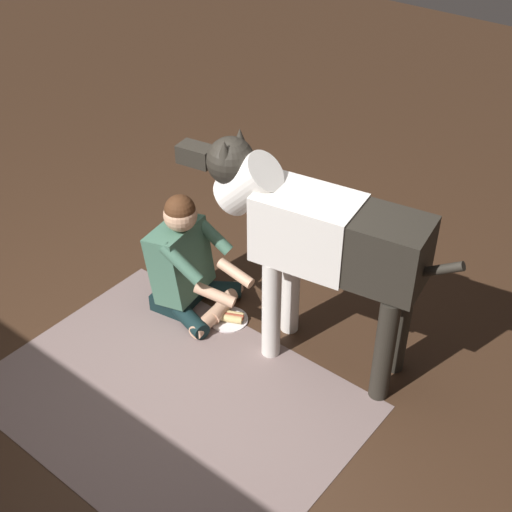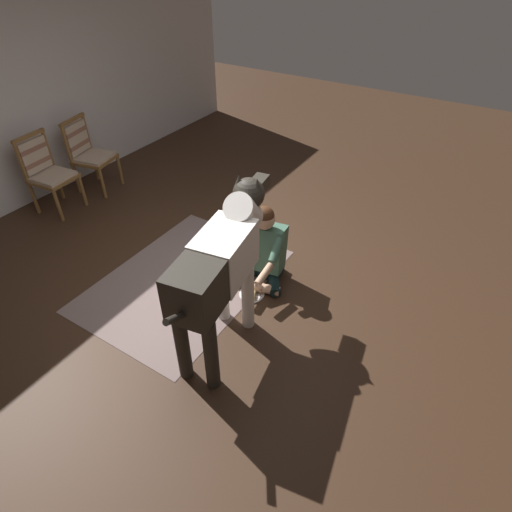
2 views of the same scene
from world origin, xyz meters
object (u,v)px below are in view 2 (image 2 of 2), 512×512
(dining_chair_right_of_pair, at_px, (88,151))
(person_sitting_on_floor, at_px, (263,251))
(hot_dog_on_plate, at_px, (252,293))
(dining_chair_left_of_pair, at_px, (46,170))
(large_dog, at_px, (221,262))

(dining_chair_right_of_pair, xyz_separation_m, person_sitting_on_floor, (-0.41, -3.03, -0.19))
(person_sitting_on_floor, xyz_separation_m, hot_dog_on_plate, (-0.30, -0.05, -0.32))
(dining_chair_left_of_pair, xyz_separation_m, large_dog, (-0.64, -3.18, 0.32))
(dining_chair_right_of_pair, relative_size, large_dog, 0.59)
(large_dog, distance_m, hot_dog_on_plate, 1.03)
(dining_chair_left_of_pair, height_order, dining_chair_right_of_pair, same)
(dining_chair_left_of_pair, distance_m, dining_chair_right_of_pair, 0.65)
(dining_chair_right_of_pair, distance_m, large_dog, 3.44)
(person_sitting_on_floor, xyz_separation_m, large_dog, (-0.89, -0.15, 0.52))
(dining_chair_left_of_pair, height_order, person_sitting_on_floor, dining_chair_left_of_pair)
(dining_chair_right_of_pair, xyz_separation_m, large_dog, (-1.29, -3.17, 0.32))
(person_sitting_on_floor, bearing_deg, hot_dog_on_plate, -170.53)
(large_dog, relative_size, hot_dog_on_plate, 6.53)
(dining_chair_left_of_pair, xyz_separation_m, dining_chair_right_of_pair, (0.65, -0.00, 0.00))
(dining_chair_left_of_pair, xyz_separation_m, person_sitting_on_floor, (0.24, -3.03, -0.19))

